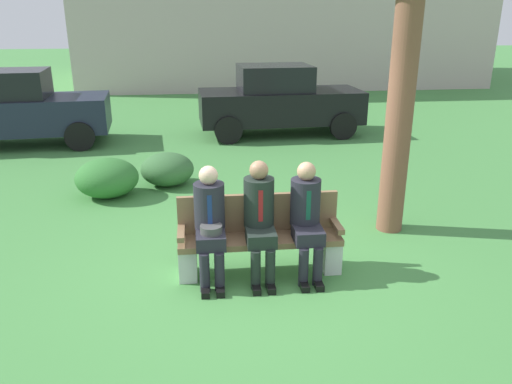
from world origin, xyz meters
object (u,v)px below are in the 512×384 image
object	(u,v)px
seated_man_middle	(260,215)
parked_car_near	(16,109)
park_bench	(259,237)
seated_man_right	(307,214)
palm_tree_tall	(409,2)
shrub_near_bench	(107,178)
seated_man_left	(210,219)
shrub_mid_lawn	(167,169)
parked_car_far	(279,100)

from	to	relation	value
seated_man_middle	parked_car_near	distance (m)	8.08
park_bench	seated_man_middle	world-z (taller)	seated_man_middle
seated_man_middle	seated_man_right	size ratio (longest dim) A/B	1.02
palm_tree_tall	shrub_near_bench	size ratio (longest dim) A/B	4.28
seated_man_middle	shrub_near_bench	size ratio (longest dim) A/B	1.32
seated_man_left	shrub_mid_lawn	world-z (taller)	seated_man_left
seated_man_middle	park_bench	bearing A→B (deg)	84.11
seated_man_middle	shrub_near_bench	distance (m)	3.64
seated_man_middle	palm_tree_tall	bearing A→B (deg)	29.66
parked_car_far	seated_man_right	bearing A→B (deg)	-96.58
seated_man_left	palm_tree_tall	size ratio (longest dim) A/B	0.30
seated_man_right	parked_car_near	xyz separation A→B (m)	(-5.19, 6.60, 0.10)
parked_car_near	shrub_mid_lawn	bearing A→B (deg)	-42.93
palm_tree_tall	parked_car_far	xyz separation A→B (m)	(-0.61, 5.91, -2.14)
seated_man_middle	parked_car_far	xyz separation A→B (m)	(1.34, 7.02, 0.09)
seated_man_left	shrub_near_bench	xyz separation A→B (m)	(-1.60, 2.91, -0.41)
parked_car_far	park_bench	bearing A→B (deg)	-100.88
seated_man_left	shrub_mid_lawn	xyz separation A→B (m)	(-0.65, 3.39, -0.44)
seated_man_middle	palm_tree_tall	world-z (taller)	palm_tree_tall
parked_car_far	parked_car_near	bearing A→B (deg)	-175.95
palm_tree_tall	shrub_mid_lawn	bearing A→B (deg)	144.28
shrub_near_bench	parked_car_near	xyz separation A→B (m)	(-2.51, 3.69, 0.52)
shrub_near_bench	parked_car_near	bearing A→B (deg)	124.22
shrub_mid_lawn	parked_car_far	world-z (taller)	parked_car_far
seated_man_right	parked_car_far	size ratio (longest dim) A/B	0.33
seated_man_middle	palm_tree_tall	distance (m)	3.17
seated_man_right	shrub_mid_lawn	size ratio (longest dim) A/B	1.43
park_bench	parked_car_near	world-z (taller)	parked_car_near
seated_man_middle	seated_man_right	distance (m)	0.53
park_bench	parked_car_near	xyz separation A→B (m)	(-4.67, 6.48, 0.42)
shrub_near_bench	parked_car_far	world-z (taller)	parked_car_far
park_bench	seated_man_middle	size ratio (longest dim) A/B	1.38
seated_man_middle	parked_car_far	distance (m)	7.15
park_bench	palm_tree_tall	world-z (taller)	palm_tree_tall
park_bench	parked_car_far	distance (m)	7.04
shrub_mid_lawn	park_bench	bearing A→B (deg)	-69.57
seated_man_right	parked_car_near	size ratio (longest dim) A/B	0.33
seated_man_right	parked_car_far	distance (m)	7.07
park_bench	parked_car_far	bearing A→B (deg)	79.12
seated_man_middle	parked_car_near	bearing A→B (deg)	125.23
seated_man_middle	parked_car_far	size ratio (longest dim) A/B	0.34
seated_man_right	shrub_near_bench	size ratio (longest dim) A/B	1.29
seated_man_left	parked_car_near	size ratio (longest dim) A/B	0.32
shrub_mid_lawn	seated_man_middle	bearing A→B (deg)	-70.43
seated_man_middle	parked_car_far	bearing A→B (deg)	79.20
seated_man_left	seated_man_right	size ratio (longest dim) A/B	0.99
seated_man_left	parked_car_near	distance (m)	7.78
parked_car_near	parked_car_far	bearing A→B (deg)	4.05
seated_man_left	seated_man_right	xyz separation A→B (m)	(1.08, 0.01, 0.01)
parked_car_far	seated_man_left	bearing A→B (deg)	-105.04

